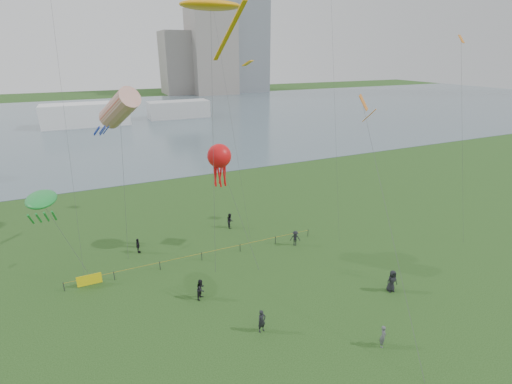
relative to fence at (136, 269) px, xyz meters
name	(u,v)px	position (x,y,z in m)	size (l,w,h in m)	color
ground_plane	(317,350)	(9.88, -14.41, -0.55)	(400.00, 400.00, 0.00)	#1A3C13
lake	(131,120)	(9.88, 85.59, -0.53)	(400.00, 120.00, 0.08)	slate
building_mid	(211,52)	(55.88, 147.59, 18.45)	(20.00, 20.00, 38.00)	gray
building_low	(180,63)	(41.88, 153.59, 13.45)	(16.00, 18.00, 28.00)	gray
pavilion_left	(86,115)	(-2.12, 80.59, 2.45)	(22.00, 8.00, 6.00)	white
pavilion_right	(179,109)	(23.88, 83.59, 1.95)	(18.00, 7.00, 5.00)	silver
fence	(136,269)	(0.00, 0.00, 0.00)	(24.07, 0.07, 1.05)	black
kite_flyer	(383,336)	(14.13, -15.93, 0.27)	(0.60, 0.39, 1.65)	#505357
spectator_a	(201,289)	(4.37, -5.72, 0.32)	(0.85, 0.67, 1.76)	black
spectator_b	(295,238)	(15.83, -1.15, 0.26)	(1.05, 0.61, 1.63)	black
spectator_c	(138,246)	(0.75, 4.02, 0.22)	(0.91, 0.38, 1.55)	black
spectator_d	(392,281)	(19.22, -11.35, 0.41)	(0.94, 0.61, 1.93)	black
spectator_f	(262,321)	(7.24, -11.22, 0.33)	(0.64, 0.42, 1.76)	black
spectator_g	(230,220)	(11.16, 5.61, 0.31)	(0.84, 0.66, 1.73)	black
kite_stingray	(211,6)	(9.04, 3.08, 22.03)	(5.47, 10.18, 23.08)	#3F3F42
kite_windsock	(119,108)	(0.68, 4.30, 13.72)	(4.35, 5.26, 16.27)	#3F3F42
kite_creature	(41,200)	(-6.45, 2.57, 6.93)	(4.02, 4.64, 7.93)	#3F3F42
kite_octopus	(219,157)	(8.65, 1.13, 9.24)	(2.92, 6.12, 11.00)	#3F3F42
kite_delta	(366,113)	(20.02, -5.09, 13.43)	(6.73, 15.90, 15.42)	#3F3F42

